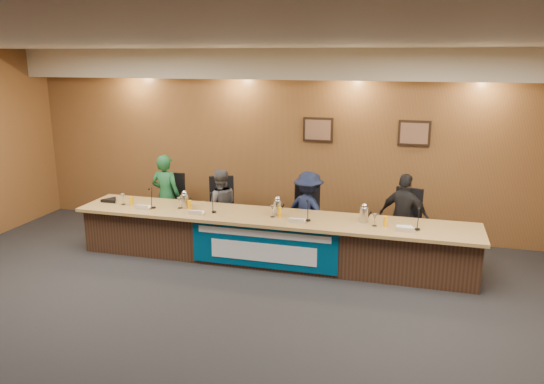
{
  "coord_description": "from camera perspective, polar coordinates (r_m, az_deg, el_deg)",
  "views": [
    {
      "loc": [
        2.09,
        -4.98,
        3.08
      ],
      "look_at": [
        -0.01,
        2.51,
        1.08
      ],
      "focal_mm": 35.0,
      "sensor_mm": 36.0,
      "label": 1
    }
  ],
  "objects": [
    {
      "name": "water_glass_c",
      "position": [
        7.88,
        0.07,
        -2.08
      ],
      "size": [
        0.08,
        0.08,
        0.18
      ],
      "primitive_type": "cylinder",
      "color": "silver",
      "rests_on": "dais_top"
    },
    {
      "name": "panelist_c",
      "position": [
        8.54,
        3.93,
        -2.1
      ],
      "size": [
        0.97,
        0.79,
        1.31
      ],
      "primitive_type": "imported",
      "rotation": [
        0.0,
        0.0,
        2.71
      ],
      "color": "#101835",
      "rests_on": "floor"
    },
    {
      "name": "water_glass_b",
      "position": [
        8.44,
        -9.91,
        -1.17
      ],
      "size": [
        0.08,
        0.08,
        0.18
      ],
      "primitive_type": "cylinder",
      "color": "silver",
      "rests_on": "dais_top"
    },
    {
      "name": "panelist_a",
      "position": [
        9.34,
        -11.33,
        -0.43
      ],
      "size": [
        0.55,
        0.38,
        1.46
      ],
      "primitive_type": "imported",
      "rotation": [
        0.0,
        0.0,
        3.08
      ],
      "color": "#18542C",
      "rests_on": "floor"
    },
    {
      "name": "floor",
      "position": [
        6.22,
        -6.37,
        -15.36
      ],
      "size": [
        10.0,
        10.0,
        0.0
      ],
      "primitive_type": "plane",
      "color": "black",
      "rests_on": "ground"
    },
    {
      "name": "ceiling",
      "position": [
        5.4,
        -7.35,
        15.59
      ],
      "size": [
        10.0,
        8.0,
        0.04
      ],
      "primitive_type": "cube",
      "color": "silver",
      "rests_on": "wall_back"
    },
    {
      "name": "dais_top",
      "position": [
        7.98,
        -0.22,
        -2.73
      ],
      "size": [
        6.1,
        0.95,
        0.05
      ],
      "primitive_type": "cube",
      "color": "#A47F49",
      "rests_on": "dais_body"
    },
    {
      "name": "juice_glass_b",
      "position": [
        8.36,
        -8.82,
        -1.39
      ],
      "size": [
        0.06,
        0.06,
        0.15
      ],
      "primitive_type": "cylinder",
      "color": "#FFB205",
      "rests_on": "dais_top"
    },
    {
      "name": "wall_back",
      "position": [
        9.34,
        2.56,
        5.31
      ],
      "size": [
        10.0,
        0.04,
        3.2
      ],
      "primitive_type": "cube",
      "color": "brown",
      "rests_on": "floor"
    },
    {
      "name": "banner_text_upper",
      "position": [
        7.68,
        -0.99,
        -4.57
      ],
      "size": [
        2.0,
        0.01,
        0.1
      ],
      "primitive_type": "cube",
      "color": "silver",
      "rests_on": "banner"
    },
    {
      "name": "banner",
      "position": [
        7.76,
        -0.96,
        -5.93
      ],
      "size": [
        2.2,
        0.02,
        0.65
      ],
      "primitive_type": "cube",
      "color": "navy",
      "rests_on": "dais_body"
    },
    {
      "name": "microphone_d",
      "position": [
        7.6,
        15.38,
        -3.89
      ],
      "size": [
        0.07,
        0.07,
        0.02
      ],
      "primitive_type": "cylinder",
      "color": "black",
      "rests_on": "dais_top"
    },
    {
      "name": "microphone_b",
      "position": [
        8.18,
        -6.27,
        -2.13
      ],
      "size": [
        0.07,
        0.07,
        0.02
      ],
      "primitive_type": "cylinder",
      "color": "black",
      "rests_on": "dais_top"
    },
    {
      "name": "carafe_right",
      "position": [
        7.74,
        9.88,
        -2.46
      ],
      "size": [
        0.13,
        0.13,
        0.22
      ],
      "primitive_type": "cylinder",
      "color": "silver",
      "rests_on": "dais_top"
    },
    {
      "name": "microphone_c",
      "position": [
        7.74,
        3.92,
        -3.05
      ],
      "size": [
        0.07,
        0.07,
        0.02
      ],
      "primitive_type": "cylinder",
      "color": "black",
      "rests_on": "dais_top"
    },
    {
      "name": "panelist_b",
      "position": [
        8.97,
        -5.63,
        -1.49
      ],
      "size": [
        0.76,
        0.69,
        1.26
      ],
      "primitive_type": "imported",
      "rotation": [
        0.0,
        0.0,
        3.58
      ],
      "color": "#4A4A4F",
      "rests_on": "floor"
    },
    {
      "name": "panelist_d",
      "position": [
        8.37,
        14.02,
        -2.65
      ],
      "size": [
        0.86,
        0.58,
        1.36
      ],
      "primitive_type": "imported",
      "rotation": [
        0.0,
        0.0,
        2.81
      ],
      "color": "black",
      "rests_on": "floor"
    },
    {
      "name": "microphone_a",
      "position": [
        8.56,
        -12.63,
        -1.64
      ],
      "size": [
        0.07,
        0.07,
        0.02
      ],
      "primitive_type": "cylinder",
      "color": "black",
      "rests_on": "dais_top"
    },
    {
      "name": "juice_glass_d",
      "position": [
        7.62,
        12.12,
        -3.1
      ],
      "size": [
        0.06,
        0.06,
        0.15
      ],
      "primitive_type": "cylinder",
      "color": "#FFB205",
      "rests_on": "dais_top"
    },
    {
      "name": "water_glass_a",
      "position": [
        8.86,
        -15.74,
        -0.76
      ],
      "size": [
        0.08,
        0.08,
        0.18
      ],
      "primitive_type": "cylinder",
      "color": "silver",
      "rests_on": "dais_top"
    },
    {
      "name": "nameplate_d",
      "position": [
        7.44,
        14.11,
        -3.9
      ],
      "size": [
        0.24,
        0.08,
        0.1
      ],
      "primitive_type": "cube",
      "rotation": [
        0.31,
        0.0,
        0.0
      ],
      "color": "white",
      "rests_on": "dais_top"
    },
    {
      "name": "wall_photo_left",
      "position": [
        9.19,
        4.98,
        6.7
      ],
      "size": [
        0.52,
        0.04,
        0.42
      ],
      "primitive_type": "cube",
      "color": "black",
      "rests_on": "wall_back"
    },
    {
      "name": "speakerphone",
      "position": [
        9.11,
        -16.98,
        -0.86
      ],
      "size": [
        0.32,
        0.32,
        0.05
      ],
      "primitive_type": "cylinder",
      "color": "black",
      "rests_on": "dais_top"
    },
    {
      "name": "juice_glass_c",
      "position": [
        7.87,
        0.87,
        -2.22
      ],
      "size": [
        0.06,
        0.06,
        0.15
      ],
      "primitive_type": "cylinder",
      "color": "#FFB205",
      "rests_on": "dais_top"
    },
    {
      "name": "paper_stack",
      "position": [
        7.61,
        14.13,
        -3.81
      ],
      "size": [
        0.26,
        0.33,
        0.01
      ],
      "primitive_type": "cube",
      "rotation": [
        0.0,
        0.0,
        0.14
      ],
      "color": "white",
      "rests_on": "dais_top"
    },
    {
      "name": "office_chair_d",
      "position": [
        8.53,
        13.97,
        -3.75
      ],
      "size": [
        0.58,
        0.58,
        0.08
      ],
      "primitive_type": "cube",
      "rotation": [
        0.0,
        0.0,
        -0.25
      ],
      "color": "black",
      "rests_on": "floor"
    },
    {
      "name": "office_chair_a",
      "position": [
        9.49,
        -10.98,
        -1.74
      ],
      "size": [
        0.49,
        0.49,
        0.08
      ],
      "primitive_type": "cube",
      "rotation": [
        0.0,
        0.0,
        0.02
      ],
      "color": "black",
      "rests_on": "floor"
    },
    {
      "name": "carafe_mid",
      "position": [
        7.97,
        0.62,
        -1.7
      ],
      "size": [
        0.12,
        0.12,
        0.23
      ],
      "primitive_type": "cylinder",
      "color": "silver",
      "rests_on": "dais_top"
    },
    {
      "name": "dais_body",
      "position": [
        8.14,
        -0.12,
        -5.15
      ],
      "size": [
        6.0,
        0.8,
        0.7
      ],
      "primitive_type": "cube",
      "color": "#382317",
      "rests_on": "floor"
    },
    {
      "name": "soffit",
      "position": [
        8.98,
        2.28,
        13.6
      ],
      "size": [
        10.0,
        0.5,
        0.5
      ],
      "primitive_type": "cube",
      "color": "beige",
      "rests_on": "wall_back"
    },
    {
      "name": "wall_photo_right",
      "position": [
        9.03,
        15.05,
        6.13
      ],
      "size": [
        0.52,
        0.04,
        0.42
      ],
      "primitive_type": "cube",
      "color": "black",
      "rests_on": "wall_back"
    },
    {
      "name": "nameplate_a",
      "position": [
        8.52,
        -13.87,
        -1.54
      ],
      "size": [
        0.24,
        0.08,
        0.1
      ],
      "primitive_type": "cube",
      "rotation": [
        0.31,
        0.0,
        0.0
      ],
      "color": "white",
      "rests_on": "dais_top"
    },
    {
      "name": "juice_glass_a",
      "position": [
        8.77,
        -14.86,
        -0.95
      ],
      "size": [
        0.06,
        0.06,
        0.15
      ],
      "primitive_type": "cylinder",
      "color": "#FFB205",
      "rests_on": "dais_top"
    },
    {
      "name": "nameplate_c",
      "position": [
        7.61,
        2.62,
        -3.05
      ],
      "size": [
        0.24,
        0.08,
        0.1
      ],
      "primitive_type": "cube",
      "rotation": [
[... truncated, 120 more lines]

